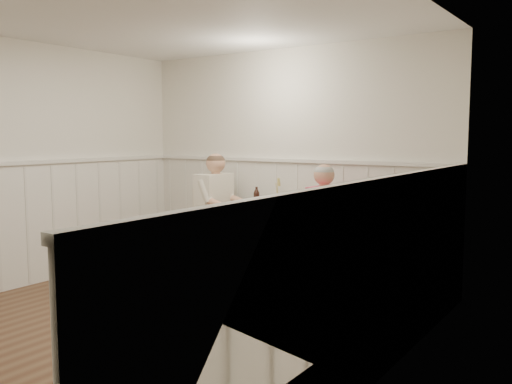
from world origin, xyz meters
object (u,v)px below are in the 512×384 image
beer_bottle (257,199)px  man_in_pink (322,237)px  chair_left (217,226)px  grass_vase (277,195)px  diner_cream (217,221)px  dining_table (266,223)px  chair_right (326,244)px

beer_bottle → man_in_pink: bearing=-15.9°
chair_left → beer_bottle: beer_bottle is taller
man_in_pink → beer_bottle: size_ratio=5.28×
chair_left → grass_vase: (0.68, 0.25, 0.39)m
chair_left → diner_cream: size_ratio=0.69×
dining_table → beer_bottle: bearing=140.5°
diner_cream → grass_vase: diner_cream is taller
dining_table → man_in_pink: bearing=-3.2°
man_in_pink → chair_right: bearing=89.8°
chair_right → diner_cream: diner_cream is taller
diner_cream → beer_bottle: size_ratio=5.61×
chair_left → chair_right: bearing=1.1°
diner_cream → chair_left: bearing=127.1°
chair_right → diner_cream: (-1.40, -0.08, 0.13)m
dining_table → grass_vase: 0.39m
man_in_pink → dining_table: bearing=176.8°
man_in_pink → beer_bottle: 1.12m
chair_left → grass_vase: size_ratio=2.51×
chair_left → beer_bottle: bearing=31.1°
beer_bottle → diner_cream: bearing=-140.8°
chair_left → diner_cream: bearing=-52.9°
beer_bottle → grass_vase: grass_vase is taller
dining_table → grass_vase: (-0.03, 0.26, 0.29)m
dining_table → beer_bottle: beer_bottle is taller
dining_table → diner_cream: (-0.67, -0.04, -0.04)m
man_in_pink → diner_cream: 1.40m
dining_table → grass_vase: bearing=96.8°
grass_vase → beer_bottle: bearing=-179.0°
chair_left → beer_bottle: size_ratio=3.88×
chair_right → man_in_pink: 0.12m
chair_left → grass_vase: 0.82m
beer_bottle → dining_table: bearing=-39.5°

